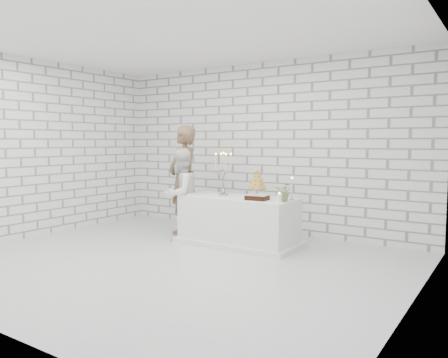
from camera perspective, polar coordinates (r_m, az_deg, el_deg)
ground at (r=6.09m, az=-6.75°, el=-10.54°), size 6.00×5.00×0.01m
ceiling at (r=6.03m, az=-7.05°, el=18.12°), size 6.00×5.00×0.01m
wall_back at (r=7.94m, az=4.92°, el=4.03°), size 6.00×0.01×3.00m
wall_left at (r=8.15m, az=-23.20°, el=3.68°), size 0.01×5.00×3.00m
wall_right at (r=4.54m, az=23.32°, el=3.03°), size 0.01×5.00×3.00m
cake_table at (r=6.95m, az=1.86°, el=-5.41°), size 1.80×0.80×0.75m
groom at (r=7.79m, az=-5.26°, el=-0.09°), size 0.53×0.74×1.89m
bride at (r=7.28m, az=-5.62°, el=-1.98°), size 0.57×0.73×1.50m
candelabra at (r=7.00m, az=-0.08°, el=0.66°), size 0.31×0.31×0.70m
croquembouche at (r=6.80m, az=4.29°, el=-0.56°), size 0.34×0.34×0.45m
chocolate_cake at (r=6.55m, az=4.29°, el=-2.36°), size 0.33×0.25×0.08m
pillar_candle at (r=6.36m, az=7.15°, el=-2.43°), size 0.10×0.10×0.12m
extra_taper at (r=6.59m, az=8.74°, el=-1.32°), size 0.07×0.07×0.32m
flowers at (r=6.42m, az=7.78°, el=-1.67°), size 0.27×0.24×0.28m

